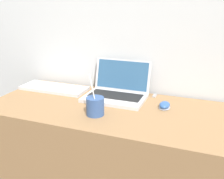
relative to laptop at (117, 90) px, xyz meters
name	(u,v)px	position (x,y,z in m)	size (l,w,h in m)	color
wall_back	(133,4)	(0.03, 0.18, 0.50)	(7.00, 0.04, 2.50)	silver
desk	(113,161)	(0.03, -0.17, -0.40)	(1.43, 0.61, 0.70)	#936D47
laptop	(117,90)	(0.00, 0.00, 0.00)	(0.36, 0.30, 0.21)	silver
drink_cup	(95,106)	(-0.02, -0.29, 0.01)	(0.09, 0.09, 0.22)	#33518C
computer_mouse	(165,105)	(0.31, -0.07, -0.03)	(0.06, 0.09, 0.03)	#B2B2B7
external_keyboard	(54,88)	(-0.45, -0.01, -0.03)	(0.45, 0.18, 0.02)	silver
usb_stick	(155,95)	(0.22, 0.10, -0.04)	(0.02, 0.06, 0.01)	#99999E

